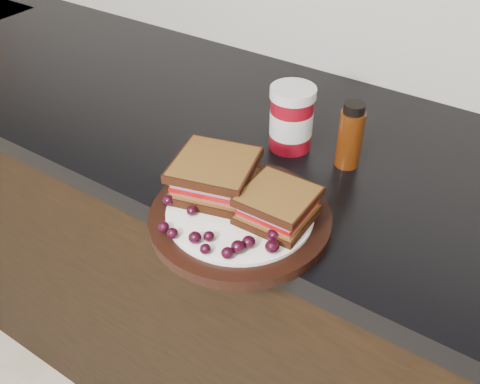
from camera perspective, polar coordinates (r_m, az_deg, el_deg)
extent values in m
cube|color=black|center=(1.40, -2.46, -8.43)|extent=(3.96, 0.58, 0.86)
cube|color=black|center=(1.12, -3.08, 7.61)|extent=(3.98, 0.60, 0.04)
cylinder|color=black|center=(0.82, 0.00, -2.79)|extent=(0.28, 0.28, 0.02)
ellipsoid|color=black|center=(0.82, -7.67, -0.88)|extent=(0.02, 0.02, 0.02)
ellipsoid|color=black|center=(0.80, -5.17, -2.00)|extent=(0.02, 0.02, 0.02)
ellipsoid|color=black|center=(0.78, -8.15, -3.70)|extent=(0.02, 0.02, 0.02)
ellipsoid|color=black|center=(0.77, -7.22, -4.39)|extent=(0.02, 0.02, 0.02)
ellipsoid|color=black|center=(0.76, -4.83, -4.87)|extent=(0.02, 0.02, 0.02)
ellipsoid|color=black|center=(0.76, -3.34, -4.74)|extent=(0.02, 0.02, 0.02)
ellipsoid|color=black|center=(0.74, -3.72, -6.09)|extent=(0.02, 0.02, 0.01)
ellipsoid|color=black|center=(0.73, -1.35, -6.53)|extent=(0.02, 0.02, 0.02)
ellipsoid|color=black|center=(0.74, -0.22, -5.87)|extent=(0.02, 0.02, 0.02)
ellipsoid|color=black|center=(0.75, 0.93, -5.36)|extent=(0.02, 0.02, 0.02)
ellipsoid|color=black|center=(0.74, 3.45, -5.82)|extent=(0.02, 0.02, 0.02)
ellipsoid|color=black|center=(0.76, 3.60, -4.58)|extent=(0.02, 0.02, 0.02)
ellipsoid|color=black|center=(0.76, 5.12, -4.50)|extent=(0.02, 0.02, 0.02)
ellipsoid|color=black|center=(0.79, 6.56, -2.75)|extent=(0.02, 0.02, 0.02)
ellipsoid|color=black|center=(0.80, 5.49, -2.24)|extent=(0.02, 0.02, 0.02)
ellipsoid|color=black|center=(0.81, 3.92, -1.24)|extent=(0.02, 0.02, 0.02)
ellipsoid|color=black|center=(0.86, -1.86, 1.33)|extent=(0.02, 0.02, 0.02)
ellipsoid|color=black|center=(0.85, -1.63, 1.04)|extent=(0.02, 0.02, 0.02)
ellipsoid|color=black|center=(0.86, -4.37, 1.38)|extent=(0.02, 0.02, 0.02)
ellipsoid|color=black|center=(0.86, -4.41, 1.11)|extent=(0.02, 0.02, 0.02)
ellipsoid|color=black|center=(0.82, -4.83, -0.82)|extent=(0.02, 0.02, 0.02)
ellipsoid|color=black|center=(0.85, -1.67, 0.97)|extent=(0.02, 0.02, 0.02)
ellipsoid|color=black|center=(0.84, -2.15, 0.23)|extent=(0.01, 0.01, 0.01)
ellipsoid|color=black|center=(0.86, -5.38, 1.19)|extent=(0.02, 0.02, 0.02)
cylinder|color=maroon|center=(0.97, 5.51, 7.85)|extent=(0.10, 0.10, 0.12)
cylinder|color=#451C06|center=(0.94, 11.70, 5.97)|extent=(0.05, 0.05, 0.12)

